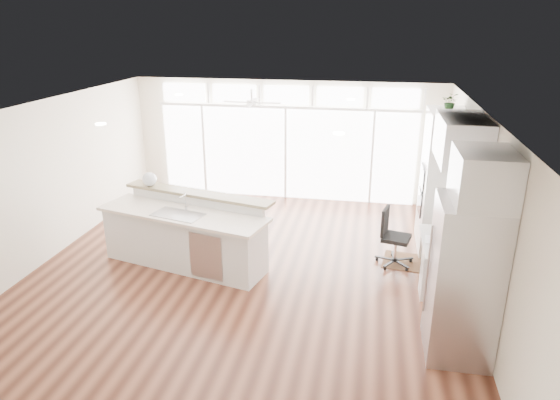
# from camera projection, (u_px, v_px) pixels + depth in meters

# --- Properties ---
(floor) EXTENTS (7.00, 8.00, 0.02)m
(floor) POSITION_uv_depth(u_px,v_px,m) (244.00, 277.00, 8.13)
(floor) COLOR #432014
(floor) RESTS_ON ground
(ceiling) EXTENTS (7.00, 8.00, 0.02)m
(ceiling) POSITION_uv_depth(u_px,v_px,m) (239.00, 111.00, 7.20)
(ceiling) COLOR white
(ceiling) RESTS_ON wall_back
(wall_back) EXTENTS (7.00, 0.04, 2.70)m
(wall_back) POSITION_uv_depth(u_px,v_px,m) (286.00, 140.00, 11.36)
(wall_back) COLOR #EEE6CE
(wall_back) RESTS_ON floor
(wall_front) EXTENTS (7.00, 0.04, 2.70)m
(wall_front) POSITION_uv_depth(u_px,v_px,m) (113.00, 366.00, 3.97)
(wall_front) COLOR #EEE6CE
(wall_front) RESTS_ON floor
(wall_left) EXTENTS (0.04, 8.00, 2.70)m
(wall_left) POSITION_uv_depth(u_px,v_px,m) (37.00, 186.00, 8.27)
(wall_left) COLOR #EEE6CE
(wall_left) RESTS_ON floor
(wall_right) EXTENTS (0.04, 8.00, 2.70)m
(wall_right) POSITION_uv_depth(u_px,v_px,m) (481.00, 214.00, 7.06)
(wall_right) COLOR #EEE6CE
(wall_right) RESTS_ON floor
(glass_wall) EXTENTS (5.80, 0.06, 2.08)m
(glass_wall) POSITION_uv_depth(u_px,v_px,m) (286.00, 154.00, 11.41)
(glass_wall) COLOR white
(glass_wall) RESTS_ON wall_back
(transom_row) EXTENTS (5.90, 0.06, 0.40)m
(transom_row) POSITION_uv_depth(u_px,v_px,m) (286.00, 95.00, 10.95)
(transom_row) COLOR white
(transom_row) RESTS_ON wall_back
(desk_window) EXTENTS (0.04, 0.85, 0.85)m
(desk_window) POSITION_uv_depth(u_px,v_px,m) (476.00, 194.00, 7.27)
(desk_window) COLOR white
(desk_window) RESTS_ON wall_right
(ceiling_fan) EXTENTS (1.16, 1.16, 0.32)m
(ceiling_fan) POSITION_uv_depth(u_px,v_px,m) (252.00, 97.00, 9.95)
(ceiling_fan) COLOR white
(ceiling_fan) RESTS_ON ceiling
(recessed_lights) EXTENTS (3.40, 3.00, 0.02)m
(recessed_lights) POSITION_uv_depth(u_px,v_px,m) (242.00, 110.00, 7.40)
(recessed_lights) COLOR white
(recessed_lights) RESTS_ON ceiling
(oven_cabinet) EXTENTS (0.64, 1.20, 2.50)m
(oven_cabinet) POSITION_uv_depth(u_px,v_px,m) (441.00, 182.00, 8.81)
(oven_cabinet) COLOR silver
(oven_cabinet) RESTS_ON floor
(desk_nook) EXTENTS (0.72, 1.30, 0.76)m
(desk_nook) POSITION_uv_depth(u_px,v_px,m) (443.00, 264.00, 7.73)
(desk_nook) COLOR silver
(desk_nook) RESTS_ON floor
(upper_cabinets) EXTENTS (0.64, 1.30, 0.64)m
(upper_cabinets) POSITION_uv_depth(u_px,v_px,m) (462.00, 139.00, 7.05)
(upper_cabinets) COLOR silver
(upper_cabinets) RESTS_ON wall_right
(refrigerator) EXTENTS (0.76, 0.90, 2.00)m
(refrigerator) POSITION_uv_depth(u_px,v_px,m) (464.00, 280.00, 6.00)
(refrigerator) COLOR #B2B3B7
(refrigerator) RESTS_ON floor
(fridge_cabinet) EXTENTS (0.64, 0.90, 0.60)m
(fridge_cabinet) POSITION_uv_depth(u_px,v_px,m) (484.00, 177.00, 5.54)
(fridge_cabinet) COLOR silver
(fridge_cabinet) RESTS_ON wall_right
(framed_photos) EXTENTS (0.06, 0.22, 0.80)m
(framed_photos) POSITION_uv_depth(u_px,v_px,m) (468.00, 190.00, 7.90)
(framed_photos) COLOR black
(framed_photos) RESTS_ON wall_right
(kitchen_island) EXTENTS (3.11, 1.77, 1.16)m
(kitchen_island) POSITION_uv_depth(u_px,v_px,m) (184.00, 233.00, 8.34)
(kitchen_island) COLOR silver
(kitchen_island) RESTS_ON floor
(rug) EXTENTS (1.05, 0.82, 0.01)m
(rug) POSITION_uv_depth(u_px,v_px,m) (412.00, 262.00, 8.59)
(rug) COLOR #392112
(rug) RESTS_ON floor
(office_chair) EXTENTS (0.61, 0.58, 0.99)m
(office_chair) POSITION_uv_depth(u_px,v_px,m) (396.00, 238.00, 8.38)
(office_chair) COLOR black
(office_chair) RESTS_ON floor
(fishbowl) EXTENTS (0.31, 0.31, 0.25)m
(fishbowl) POSITION_uv_depth(u_px,v_px,m) (149.00, 179.00, 8.81)
(fishbowl) COLOR silver
(fishbowl) RESTS_ON kitchen_island
(monitor) EXTENTS (0.13, 0.51, 0.42)m
(monitor) POSITION_uv_depth(u_px,v_px,m) (442.00, 229.00, 7.54)
(monitor) COLOR black
(monitor) RESTS_ON desk_nook
(keyboard) EXTENTS (0.15, 0.33, 0.02)m
(keyboard) POSITION_uv_depth(u_px,v_px,m) (429.00, 240.00, 7.64)
(keyboard) COLOR white
(keyboard) RESTS_ON desk_nook
(potted_plant) EXTENTS (0.32, 0.34, 0.24)m
(potted_plant) POSITION_uv_depth(u_px,v_px,m) (450.00, 104.00, 8.34)
(potted_plant) COLOR #295524
(potted_plant) RESTS_ON oven_cabinet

